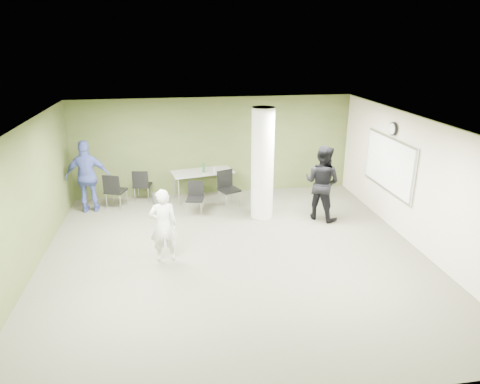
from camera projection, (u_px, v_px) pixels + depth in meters
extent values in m
plane|color=#525040|center=(234.00, 255.00, 9.07)|extent=(8.00, 8.00, 0.00)
plane|color=white|center=(234.00, 124.00, 8.12)|extent=(8.00, 8.00, 0.00)
cube|color=#465427|center=(214.00, 146.00, 12.31)|extent=(8.00, 2.80, 0.02)
cube|color=#465427|center=(23.00, 205.00, 8.01)|extent=(0.02, 8.00, 2.80)
cube|color=beige|center=(418.00, 184.00, 9.18)|extent=(0.02, 8.00, 2.80)
cylinder|color=silver|center=(262.00, 164.00, 10.60)|extent=(0.56, 0.56, 2.80)
cube|color=silver|center=(389.00, 164.00, 10.25)|extent=(0.04, 2.30, 1.30)
cube|color=white|center=(388.00, 164.00, 10.25)|extent=(0.02, 2.20, 1.20)
cylinder|color=black|center=(393.00, 129.00, 9.96)|extent=(0.05, 0.32, 0.32)
cylinder|color=white|center=(392.00, 129.00, 9.95)|extent=(0.02, 0.26, 0.26)
cube|color=#999A94|center=(203.00, 172.00, 12.04)|extent=(1.81, 1.06, 0.04)
cylinder|color=silver|center=(179.00, 192.00, 11.67)|extent=(0.04, 0.04, 0.77)
cylinder|color=silver|center=(232.00, 186.00, 12.17)|extent=(0.04, 0.04, 0.77)
cylinder|color=silver|center=(174.00, 185.00, 12.19)|extent=(0.04, 0.04, 0.77)
cylinder|color=silver|center=(225.00, 179.00, 12.69)|extent=(0.04, 0.04, 0.77)
cylinder|color=#1D572A|center=(204.00, 168.00, 11.89)|extent=(0.07, 0.07, 0.25)
cylinder|color=#B2B2B7|center=(214.00, 170.00, 11.82)|extent=(0.06, 0.06, 0.18)
cylinder|color=#4C4C4C|center=(157.00, 198.00, 11.89)|extent=(0.25, 0.25, 0.29)
cube|color=black|center=(116.00, 191.00, 11.48)|extent=(0.62, 0.62, 0.05)
cube|color=black|center=(111.00, 184.00, 11.19)|extent=(0.45, 0.20, 0.47)
cylinder|color=silver|center=(127.00, 197.00, 11.71)|extent=(0.02, 0.02, 0.45)
cylinder|color=silver|center=(114.00, 196.00, 11.79)|extent=(0.02, 0.02, 0.45)
cylinder|color=silver|center=(120.00, 203.00, 11.35)|extent=(0.02, 0.02, 0.45)
cylinder|color=silver|center=(107.00, 201.00, 11.42)|extent=(0.02, 0.02, 0.45)
cube|color=black|center=(143.00, 185.00, 12.00)|extent=(0.53, 0.53, 0.05)
cube|color=black|center=(140.00, 179.00, 11.72)|extent=(0.43, 0.12, 0.44)
cylinder|color=silver|center=(151.00, 191.00, 12.26)|extent=(0.02, 0.02, 0.43)
cylinder|color=silver|center=(138.00, 191.00, 12.26)|extent=(0.02, 0.02, 0.43)
cylinder|color=silver|center=(148.00, 195.00, 11.90)|extent=(0.02, 0.02, 0.43)
cylinder|color=silver|center=(135.00, 195.00, 11.91)|extent=(0.02, 0.02, 0.43)
cube|color=black|center=(195.00, 199.00, 11.05)|extent=(0.50, 0.50, 0.05)
cube|color=black|center=(196.00, 188.00, 11.15)|extent=(0.40, 0.12, 0.41)
cylinder|color=silver|center=(188.00, 209.00, 10.97)|extent=(0.02, 0.02, 0.40)
cylinder|color=silver|center=(201.00, 210.00, 10.95)|extent=(0.02, 0.02, 0.40)
cylinder|color=silver|center=(190.00, 204.00, 11.30)|extent=(0.02, 0.02, 0.40)
cylinder|color=silver|center=(203.00, 205.00, 11.28)|extent=(0.02, 0.02, 0.40)
cube|color=black|center=(229.00, 190.00, 11.54)|extent=(0.64, 0.64, 0.05)
cube|color=black|center=(225.00, 178.00, 11.62)|extent=(0.45, 0.22, 0.48)
cylinder|color=silver|center=(227.00, 202.00, 11.36)|extent=(0.02, 0.02, 0.46)
cylinder|color=silver|center=(239.00, 199.00, 11.56)|extent=(0.02, 0.02, 0.46)
cylinder|color=silver|center=(219.00, 198.00, 11.68)|extent=(0.02, 0.02, 0.46)
cylinder|color=silver|center=(232.00, 195.00, 11.88)|extent=(0.02, 0.02, 0.46)
imported|color=silver|center=(164.00, 225.00, 8.64)|extent=(0.59, 0.41, 1.55)
imported|color=black|center=(322.00, 183.00, 10.63)|extent=(1.17, 1.16, 1.90)
imported|color=#414FA1|center=(88.00, 177.00, 11.07)|extent=(1.13, 0.50, 1.91)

